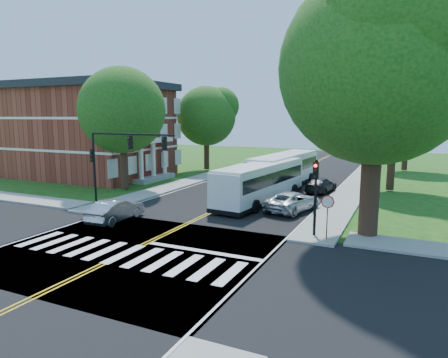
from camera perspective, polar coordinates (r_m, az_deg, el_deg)
The scene contains 24 objects.
ground at distance 21.75m, azimuth -13.29°, elevation -10.03°, with size 140.00×140.00×0.00m, color #1D4611.
road at distance 37.09m, azimuth 4.11°, elevation -1.92°, with size 14.00×96.00×0.01m, color black.
cross_road at distance 21.75m, azimuth -13.29°, elevation -10.01°, with size 60.00×12.00×0.01m, color black.
center_line at distance 40.79m, azimuth 6.11°, elevation -0.94°, with size 0.36×70.00×0.01m, color gold.
edge_line_w at distance 43.42m, azimuth -2.41°, elevation -0.30°, with size 0.12×70.00×0.01m, color silver.
edge_line_e at distance 39.18m, azimuth 15.57°, elevation -1.63°, with size 0.12×70.00×0.01m, color silver.
crosswalk at distance 21.38m, azimuth -14.13°, elevation -10.35°, with size 12.60×3.00×0.01m, color silver.
stop_bar at distance 21.19m, azimuth -2.96°, elevation -10.26°, with size 6.60×0.40×0.01m, color silver.
sidewalk_nw at distance 46.73m, azimuth -2.36°, elevation 0.44°, with size 2.60×40.00×0.15m, color gray.
sidewalk_ne at distance 41.90m, azimuth 18.27°, elevation -1.00°, with size 2.60×40.00×0.15m, color gray.
tree_ne_big at distance 24.29m, azimuth 21.00°, elevation 14.61°, with size 10.80×10.80×14.91m.
tree_west_near at distance 38.72m, azimuth -14.34°, elevation 9.48°, with size 8.00×8.00×11.40m.
tree_west_far at distance 51.89m, azimuth -2.53°, elevation 8.95°, with size 7.60×7.60×10.67m.
tree_east_mid at distance 40.10m, azimuth 23.25°, elevation 9.48°, with size 8.40×8.40×11.93m.
tree_east_far at distance 56.07m, azimuth 24.77°, elevation 8.01°, with size 7.20×7.20×10.34m.
brick_building at distance 50.17m, azimuth -19.23°, elevation 6.67°, with size 20.00×13.00×10.80m.
signal_nw at distance 29.40m, azimuth -14.86°, elevation 3.57°, with size 7.15×0.46×5.66m.
signal_ne at distance 23.34m, azimuth 12.94°, elevation -1.20°, with size 0.30×0.46×4.40m.
stop_sign at distance 22.93m, azimuth 14.58°, elevation -3.82°, with size 0.76×0.08×2.53m.
bus_lead at distance 32.81m, azimuth 5.34°, elevation -0.38°, with size 3.92×12.47×3.17m.
bus_follow at distance 39.72m, azimuth 8.62°, elevation 1.28°, with size 3.85×12.96×3.31m.
hatchback at distance 27.77m, azimuth -15.22°, elevation -4.32°, with size 1.58×4.54×1.50m, color #A1A4A8.
suv at distance 30.09m, azimuth 9.77°, elevation -3.15°, with size 2.43×5.28×1.47m, color silver.
dark_sedan at distance 38.09m, azimuth 13.67°, elevation -0.84°, with size 1.86×4.57×1.33m, color black.
Camera 1 is at (12.89, -16.07, 6.98)m, focal length 32.00 mm.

